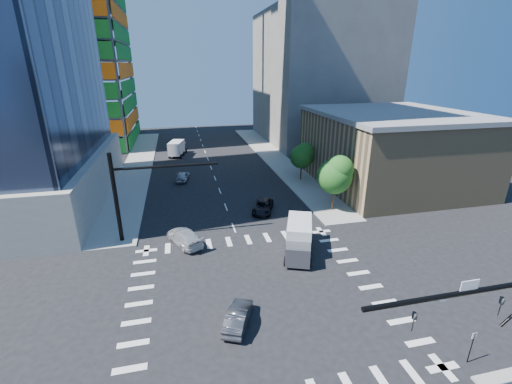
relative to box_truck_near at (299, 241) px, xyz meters
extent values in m
plane|color=black|center=(-5.04, -5.21, -1.32)|extent=(160.00, 160.00, 0.00)
cube|color=silver|center=(-5.04, -5.21, -1.31)|extent=(20.00, 20.00, 0.01)
cube|color=gray|center=(7.46, 34.79, -1.24)|extent=(5.00, 60.00, 0.15)
cube|color=gray|center=(-17.54, 34.79, -1.24)|extent=(5.00, 60.00, 0.15)
cube|color=#167C24|center=(-19.94, 56.79, 23.18)|extent=(0.12, 24.00, 49.00)
cube|color=orange|center=(-32.54, 44.19, 23.18)|extent=(24.00, 0.12, 49.00)
cube|color=#917B54|center=(19.96, 16.79, 3.68)|extent=(20.00, 22.00, 10.00)
cube|color=slate|center=(19.96, 16.79, 8.98)|extent=(20.50, 22.50, 0.60)
cube|color=#69625F|center=(21.96, 49.79, 12.68)|extent=(24.00, 30.00, 28.00)
cylinder|color=black|center=(1.46, -16.71, 6.23)|extent=(10.00, 0.24, 0.24)
imported|color=black|center=(3.46, -16.71, 5.13)|extent=(0.16, 0.20, 1.00)
imported|color=black|center=(-1.04, -16.71, 5.13)|extent=(0.16, 0.20, 1.00)
cube|color=white|center=(1.46, -16.71, 6.58)|extent=(0.90, 0.04, 0.50)
cylinder|color=black|center=(-16.54, 6.29, 3.33)|extent=(0.40, 0.40, 9.00)
cylinder|color=black|center=(-11.54, 6.29, 6.23)|extent=(10.00, 0.24, 0.24)
imported|color=black|center=(-10.54, 6.29, 5.13)|extent=(0.16, 0.20, 1.00)
cylinder|color=#382316|center=(7.46, 8.79, -0.03)|extent=(0.20, 0.20, 2.27)
sphere|color=#155018|center=(7.46, 8.79, 3.06)|extent=(4.16, 4.16, 4.16)
sphere|color=#326D24|center=(7.86, 8.49, 4.03)|extent=(3.25, 3.25, 3.25)
cylinder|color=#382316|center=(7.76, 20.79, -0.20)|extent=(0.20, 0.20, 1.92)
sphere|color=#155018|center=(7.76, 20.79, 2.41)|extent=(3.52, 3.52, 3.52)
sphere|color=#326D24|center=(8.16, 20.49, 3.23)|extent=(2.75, 2.75, 2.75)
cylinder|color=black|center=(5.66, -14.21, -0.22)|extent=(0.06, 0.06, 2.20)
cube|color=silver|center=(5.66, -14.21, 0.68)|extent=(0.30, 0.03, 0.40)
imported|color=black|center=(-0.84, 10.40, -0.66)|extent=(3.76, 5.18, 1.31)
imported|color=silver|center=(-10.36, 4.38, -0.57)|extent=(4.01, 5.58, 1.50)
imported|color=#ABAEB3|center=(-9.99, 24.71, -0.61)|extent=(2.50, 4.42, 1.42)
imported|color=#444448|center=(-7.17, -7.96, -0.67)|extent=(2.81, 4.12, 1.29)
cube|color=silver|center=(0.00, 0.00, 0.45)|extent=(3.76, 5.14, 2.42)
cube|color=#3F4147|center=(0.00, 0.00, -0.15)|extent=(2.60, 2.34, 1.77)
cube|color=silver|center=(-10.48, 41.00, 0.44)|extent=(3.32, 5.02, 2.40)
cube|color=#3F4147|center=(-10.48, 41.00, -0.16)|extent=(2.48, 2.15, 1.75)
camera|label=1|loc=(-10.20, -26.64, 15.42)|focal=24.00mm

